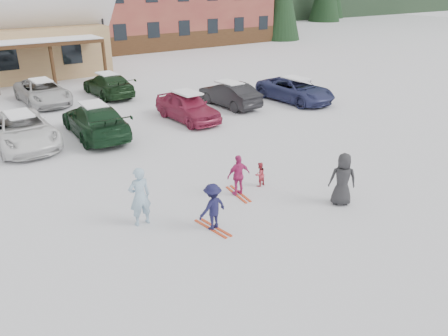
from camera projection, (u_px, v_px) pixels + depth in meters
ground at (234, 209)px, 14.06m from camera, size 160.00×160.00×0.00m
lamp_post at (103, 23)px, 34.01m from camera, size 0.50×0.25×6.47m
adult_skier at (140, 197)px, 12.83m from camera, size 0.69×0.46×1.85m
toddler_red at (260, 174)px, 15.46m from camera, size 0.48×0.40×0.89m
child_navy at (213, 207)px, 12.66m from camera, size 1.00×0.67×1.45m
skis_child_navy at (213, 228)px, 12.95m from camera, size 0.41×1.41×0.03m
child_magenta at (239, 175)px, 14.71m from camera, size 0.88×0.45×1.45m
skis_child_magenta at (238, 194)px, 14.99m from camera, size 0.36×1.41×0.03m
bystander_dark at (343, 179)px, 14.04m from camera, size 1.02×0.98×1.76m
parked_car_2 at (22, 130)px, 19.16m from camera, size 2.54×5.30×1.46m
parked_car_3 at (95, 120)px, 20.33m from camera, size 2.38×5.37×1.53m
parked_car_4 at (187, 106)px, 22.61m from camera, size 1.95×4.42×1.48m
parked_car_5 at (229, 94)px, 25.17m from camera, size 1.78×4.33×1.40m
parked_car_6 at (295, 90)px, 26.23m from camera, size 2.67×5.19×1.40m
parked_car_10 at (43, 92)px, 25.75m from camera, size 2.52×5.12×1.40m
parked_car_11 at (108, 85)px, 27.45m from camera, size 2.09×4.89×1.41m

